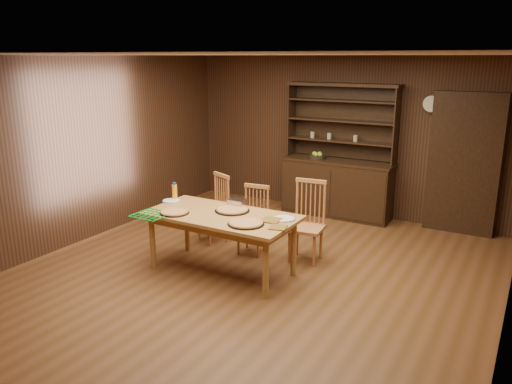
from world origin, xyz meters
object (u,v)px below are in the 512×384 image
Objects in this scene: dining_table at (221,221)px; juice_bottle at (175,191)px; chair_right at (308,218)px; chair_center at (254,217)px; chair_left at (217,206)px; china_hutch at (337,180)px.

juice_bottle is (-0.90, 0.23, 0.19)m from dining_table.
juice_bottle is at bearing -163.64° from chair_right.
chair_right reaches higher than chair_center.
chair_left is 4.25× the size of juice_bottle.
chair_left is at bearing -117.96° from china_hutch.
chair_left is at bearing 72.19° from juice_bottle.
chair_center is at bearing 90.06° from dining_table.
dining_table is (-0.37, -2.88, 0.07)m from china_hutch.
juice_bottle is at bearing 165.56° from dining_table.
juice_bottle is (-0.89, -0.56, 0.37)m from chair_center.
china_hutch is at bearing 86.09° from chair_left.
juice_bottle is at bearing -154.16° from chair_center.
dining_table is at bearing -14.44° from juice_bottle.
chair_right is at bearing -79.77° from china_hutch.
dining_table is at bearing -97.41° from china_hutch.
chair_right reaches higher than chair_left.
china_hutch is 2.06× the size of chair_right.
china_hutch is 2.26m from chair_left.
chair_center is at bearing -176.51° from chair_right.
chair_center is at bearing -100.16° from china_hutch.
china_hutch is 2.95m from juice_bottle.
china_hutch is at bearing 73.78° from chair_center.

